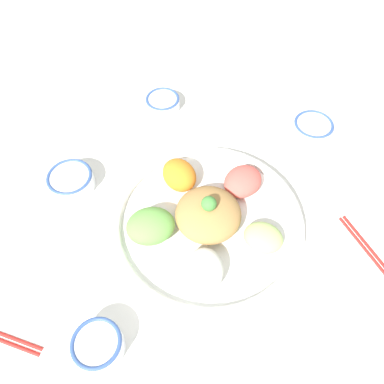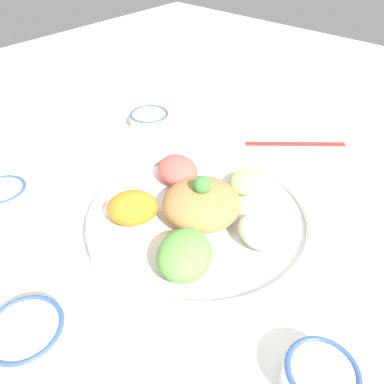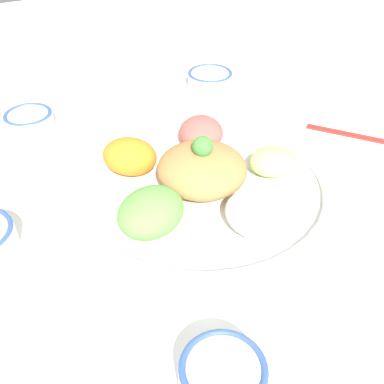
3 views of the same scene
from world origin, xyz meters
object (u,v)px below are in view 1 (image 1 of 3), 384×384
object	(u,v)px
rice_bowl_plain	(98,345)
serving_spoon_main	(217,113)
rice_bowl_blue	(163,102)
sauce_bowl_red	(313,127)
sauce_bowl_dark	(71,180)
chopsticks_pair_far	(379,262)
salad_platter	(206,220)

from	to	relation	value
rice_bowl_plain	serving_spoon_main	bearing A→B (deg)	83.58
rice_bowl_blue	sauce_bowl_red	bearing A→B (deg)	1.26
sauce_bowl_red	sauce_bowl_dark	size ratio (longest dim) A/B	0.97
rice_bowl_blue	rice_bowl_plain	world-z (taller)	rice_bowl_plain
rice_bowl_blue	serving_spoon_main	size ratio (longest dim) A/B	0.85
rice_bowl_plain	serving_spoon_main	xyz separation A→B (m)	(0.07, 0.63, -0.02)
sauce_bowl_red	chopsticks_pair_far	world-z (taller)	sauce_bowl_red
sauce_bowl_dark	rice_bowl_plain	xyz separation A→B (m)	(0.20, -0.31, 0.00)
sauce_bowl_dark	rice_bowl_plain	world-z (taller)	rice_bowl_plain
rice_bowl_blue	serving_spoon_main	bearing A→B (deg)	5.09
sauce_bowl_dark	chopsticks_pair_far	distance (m)	0.68
chopsticks_pair_far	rice_bowl_blue	bearing A→B (deg)	-160.17
sauce_bowl_red	salad_platter	bearing A→B (deg)	-120.31
salad_platter	serving_spoon_main	bearing A→B (deg)	98.62
sauce_bowl_red	rice_bowl_plain	xyz separation A→B (m)	(-0.32, -0.62, 0.01)
sauce_bowl_red	serving_spoon_main	bearing A→B (deg)	179.00
sauce_bowl_red	rice_bowl_plain	world-z (taller)	rice_bowl_plain
rice_bowl_blue	sauce_bowl_dark	bearing A→B (deg)	-112.32
serving_spoon_main	chopsticks_pair_far	bearing A→B (deg)	-168.35
sauce_bowl_dark	salad_platter	bearing A→B (deg)	-4.60
sauce_bowl_dark	rice_bowl_plain	distance (m)	0.37
salad_platter	chopsticks_pair_far	size ratio (longest dim) A/B	2.11
rice_bowl_blue	chopsticks_pair_far	world-z (taller)	rice_bowl_blue
sauce_bowl_dark	rice_bowl_plain	size ratio (longest dim) A/B	1.15
rice_bowl_plain	chopsticks_pair_far	distance (m)	0.56
rice_bowl_plain	chopsticks_pair_far	world-z (taller)	rice_bowl_plain
salad_platter	chopsticks_pair_far	world-z (taller)	salad_platter
sauce_bowl_dark	serving_spoon_main	world-z (taller)	sauce_bowl_dark
salad_platter	serving_spoon_main	size ratio (longest dim) A/B	3.82
salad_platter	rice_bowl_blue	xyz separation A→B (m)	(-0.20, 0.33, -0.01)
sauce_bowl_red	rice_bowl_blue	world-z (taller)	same
salad_platter	sauce_bowl_dark	size ratio (longest dim) A/B	3.95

